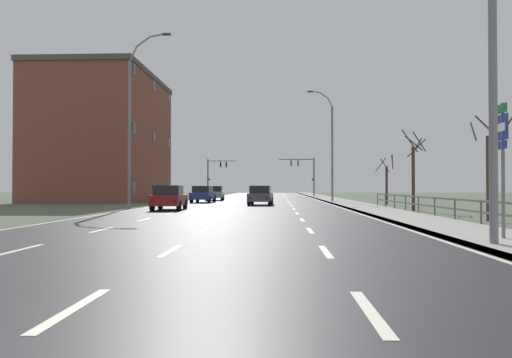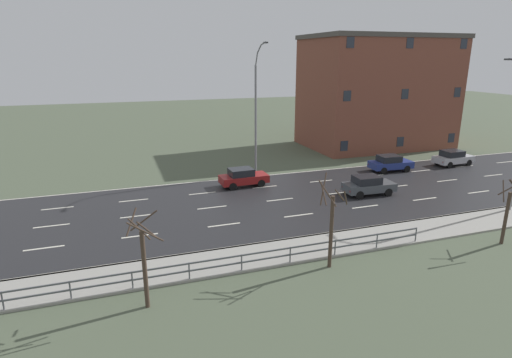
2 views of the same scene
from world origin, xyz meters
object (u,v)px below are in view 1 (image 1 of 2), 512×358
Objects in this scene: car_near_right at (203,194)px; brick_building at (104,138)px; highway_sign at (503,153)px; car_mid_centre at (169,198)px; street_lamp_foreground at (485,24)px; traffic_signal_left at (215,171)px; street_lamp_midground at (331,147)px; car_near_left at (215,193)px; street_lamp_left_bank at (132,123)px; car_far_right at (261,195)px; traffic_signal_right at (305,170)px.

car_near_right is 13.93m from brick_building.
highway_sign is 0.89× the size of car_mid_centre.
street_lamp_foreground is 63.24m from traffic_signal_left.
street_lamp_midground reaches higher than traffic_signal_left.
brick_building is at bearing 122.26° from highway_sign.
traffic_signal_left is 0.32× the size of brick_building.
highway_sign is 62.20m from traffic_signal_left.
brick_building is (-11.42, 20.65, 5.81)m from car_mid_centre.
street_lamp_midground reaches higher than car_near_right.
street_lamp_foreground is 43.32m from car_near_left.
traffic_signal_left is 42.75m from car_mid_centre.
brick_building is at bearing -112.25° from traffic_signal_left.
brick_building is at bearing 156.74° from car_near_right.
car_near_right is (2.35, -27.59, -3.02)m from traffic_signal_left.
street_lamp_midground is 34.22m from highway_sign.
highway_sign is 42.13m from car_near_left.
car_near_right is at bearing -173.33° from street_lamp_midground.
street_lamp_midground is 20.69m from car_mid_centre.
brick_building is (-24.21, 38.35, 4.24)m from highway_sign.
street_lamp_midground is at bearing 9.98° from car_near_right.
traffic_signal_left reaches higher than car_near_left.
street_lamp_left_bank reaches higher than highway_sign.
street_lamp_left_bank is 11.86m from car_far_right.
traffic_signal_right is 24.86m from car_near_left.
highway_sign is 0.21× the size of brick_building.
car_near_left is (-12.71, 40.14, -1.57)m from highway_sign.
traffic_signal_right is 13.55m from traffic_signal_left.
car_near_right is (-12.89, 32.69, -1.57)m from highway_sign.
traffic_signal_right is (-0.87, 63.57, -1.32)m from street_lamp_foreground.
street_lamp_left_bank is 20.26m from brick_building.
car_near_left is 13.01m from brick_building.
car_mid_centre is 10.40m from car_far_right.
street_lamp_midground is 2.87× the size of highway_sign.
traffic_signal_left is 1.34× the size of car_near_left.
car_far_right is (-7.33, 26.57, -1.57)m from highway_sign.
street_lamp_left_bank reaches higher than car_mid_centre.
traffic_signal_left is 34.76m from car_far_right.
car_near_left is at bearing 107.57° from highway_sign.
car_near_right is (-11.92, 34.00, -4.59)m from street_lamp_foreground.
traffic_signal_right is at bearing 91.69° from highway_sign.
traffic_signal_right reaches higher than car_mid_centre.
traffic_signal_right reaches higher than car_near_right.
traffic_signal_left is (-15.24, 60.28, 1.45)m from highway_sign.
traffic_signal_right is at bearing 46.90° from brick_building.
street_lamp_midground is (0.02, 35.39, -0.18)m from street_lamp_foreground.
car_near_right is at bearing -26.57° from brick_building.
street_lamp_midground is at bearing 89.97° from street_lamp_foreground.
street_lamp_foreground is at bearing -67.36° from car_near_right.
car_near_left is 1.00× the size of car_far_right.
highway_sign is at bearing 53.51° from street_lamp_foreground.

